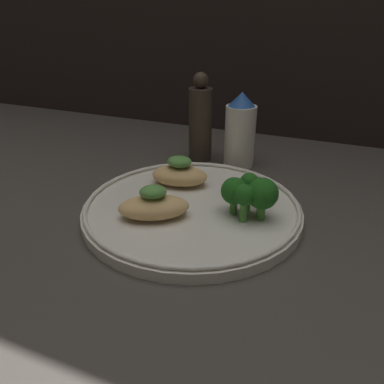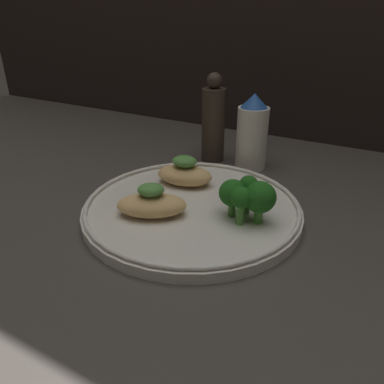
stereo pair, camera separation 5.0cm
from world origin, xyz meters
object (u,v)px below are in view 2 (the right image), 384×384
pepper_grinder (213,122)px  sauce_bottle (252,133)px  plate (192,208)px  broccoli_bunch (248,195)px

pepper_grinder → sauce_bottle: bearing=0.0°
plate → broccoli_bunch: (7.87, 0.09, 3.84)cm
plate → broccoli_bunch: 8.75cm
broccoli_bunch → sauce_bottle: (-7.05, 19.75, 1.43)cm
broccoli_bunch → sauce_bottle: 21.02cm
plate → sauce_bottle: sauce_bottle is taller
broccoli_bunch → sauce_bottle: bearing=109.6°
plate → pepper_grinder: 21.81cm
sauce_bottle → broccoli_bunch: bearing=-70.4°
broccoli_bunch → pepper_grinder: (-14.49, 19.75, 2.37)cm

